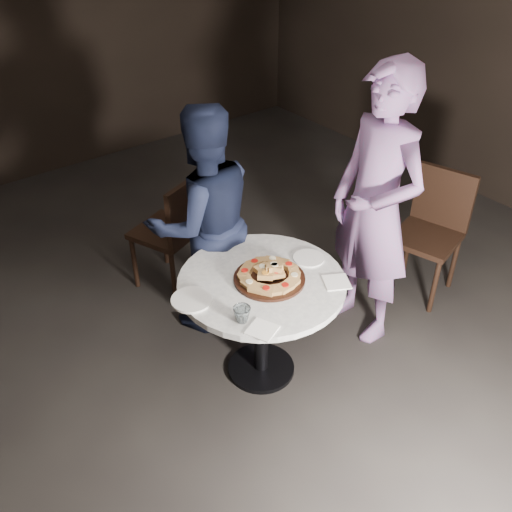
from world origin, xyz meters
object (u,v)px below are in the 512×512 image
(chair_far, at_px, (176,227))
(chair_right, at_px, (433,224))
(serving_board, at_px, (269,279))
(diner_navy, at_px, (204,222))
(water_glass, at_px, (242,314))
(diner_teal, at_px, (376,210))
(table, at_px, (262,298))
(focaccia_pile, at_px, (270,273))

(chair_far, distance_m, chair_right, 1.77)
(serving_board, xyz_separation_m, diner_navy, (0.00, 0.64, 0.05))
(water_glass, distance_m, chair_far, 1.30)
(chair_far, xyz_separation_m, chair_right, (1.40, -1.08, 0.01))
(chair_far, height_order, diner_navy, diner_navy)
(chair_far, bearing_deg, chair_right, 121.17)
(chair_far, bearing_deg, diner_teal, 102.23)
(diner_navy, distance_m, diner_teal, 1.03)
(table, height_order, chair_right, chair_right)
(focaccia_pile, bearing_deg, chair_far, 88.20)
(water_glass, xyz_separation_m, chair_far, (0.36, 1.23, -0.23))
(table, relative_size, chair_right, 1.32)
(serving_board, relative_size, diner_navy, 0.26)
(water_glass, distance_m, diner_teal, 1.10)
(diner_teal, bearing_deg, focaccia_pile, -88.82)
(serving_board, xyz_separation_m, water_glass, (-0.32, -0.18, 0.03))
(table, bearing_deg, focaccia_pile, -37.24)
(focaccia_pile, distance_m, diner_teal, 0.78)
(table, height_order, diner_navy, diner_navy)
(serving_board, relative_size, diner_teal, 0.22)
(chair_right, xyz_separation_m, diner_teal, (-0.67, -0.02, 0.37))
(water_glass, relative_size, diner_navy, 0.06)
(chair_right, bearing_deg, serving_board, -105.74)
(table, xyz_separation_m, chair_right, (1.47, -0.05, -0.06))
(table, distance_m, focaccia_pile, 0.18)
(serving_board, relative_size, focaccia_pile, 1.12)
(chair_right, distance_m, diner_teal, 0.77)
(serving_board, distance_m, diner_teal, 0.79)
(table, xyz_separation_m, chair_far, (0.07, 1.03, -0.06))
(chair_right, xyz_separation_m, diner_navy, (-1.44, 0.66, 0.24))
(serving_board, distance_m, chair_far, 1.08)
(focaccia_pile, distance_m, chair_right, 1.45)
(diner_teal, bearing_deg, chair_far, -141.85)
(table, relative_size, focaccia_pile, 3.32)
(serving_board, relative_size, chair_far, 0.45)
(diner_navy, bearing_deg, chair_far, -83.19)
(serving_board, height_order, diner_teal, diner_teal)
(table, height_order, chair_far, chair_far)
(diner_navy, bearing_deg, diner_teal, 149.27)
(table, relative_size, diner_teal, 0.66)
(focaccia_pile, xyz_separation_m, chair_far, (0.03, 1.06, -0.23))
(serving_board, xyz_separation_m, focaccia_pile, (0.00, -0.00, 0.03))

